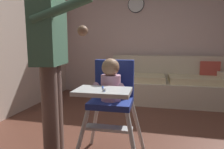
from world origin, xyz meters
TOP-DOWN VIEW (x-y plane):
  - wall_far at (0.00, 2.48)m, footprint 4.81×0.06m
  - couch at (0.32, 1.96)m, footprint 2.18×0.86m
  - high_chair at (-0.28, -0.21)m, footprint 0.62×0.73m
  - adult_standing at (-0.79, -0.29)m, footprint 0.57×0.50m
  - wall_clock at (-0.34, 2.44)m, footprint 0.34×0.04m

SIDE VIEW (x-z plane):
  - couch at x=0.32m, z-range -0.10..0.76m
  - high_chair at x=-0.28m, z-range 0.18..1.14m
  - adult_standing at x=-0.79m, z-range 0.11..1.76m
  - wall_far at x=0.00m, z-range 0.00..2.64m
  - wall_clock at x=-0.34m, z-range 1.75..2.09m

